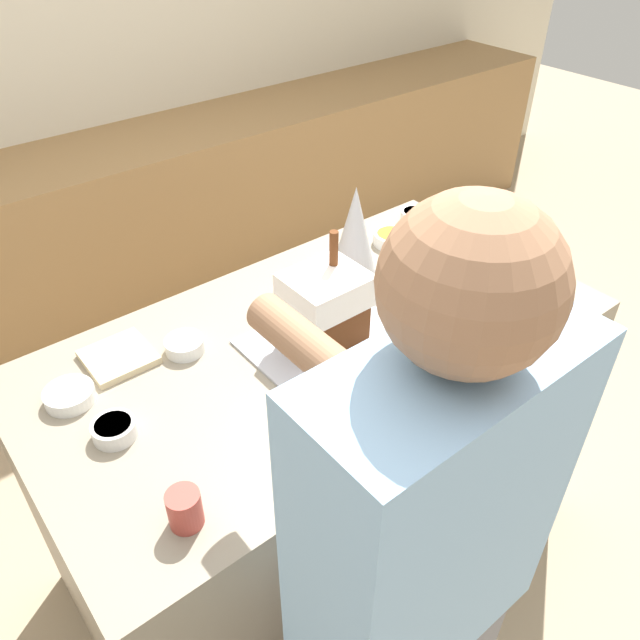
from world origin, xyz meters
The scene contains 16 objects.
ground_plane centered at (0.00, 0.00, 0.00)m, with size 12.00×12.00×0.00m, color tan.
wall_back centered at (0.00, 2.06, 1.30)m, with size 8.00×0.05×2.60m.
back_cabinet_block centered at (0.00, 1.73, 0.47)m, with size 6.00×0.60×0.94m.
kitchen_island centered at (0.00, 0.00, 0.48)m, with size 1.65×0.88×0.95m.
baking_tray centered at (0.00, -0.02, 0.96)m, with size 0.43×0.32×0.01m.
gingerbread_house centered at (0.00, -0.02, 1.08)m, with size 0.21×0.18×0.31m.
decorative_tree centered at (0.30, 0.20, 1.10)m, with size 0.15×0.15×0.30m.
candy_bowl_behind_tray centered at (-0.65, 0.19, 0.97)m, with size 0.12×0.12×0.04m.
candy_bowl_center_rear centered at (-0.33, 0.18, 0.98)m, with size 0.11×0.11×0.04m.
candy_bowl_near_tray_left centered at (-0.61, 0.01, 0.98)m, with size 0.10×0.10×0.04m.
candy_bowl_far_right centered at (0.52, 0.25, 0.98)m, with size 0.13×0.13×0.04m.
candy_bowl_near_tray_right centered at (0.53, 0.01, 0.98)m, with size 0.13×0.13×0.04m.
candy_bowl_front_corner centered at (0.68, 0.30, 0.98)m, with size 0.11×0.11×0.05m.
cookbook centered at (-0.49, 0.26, 0.96)m, with size 0.17×0.17×0.02m.
mug centered at (-0.59, -0.30, 1.00)m, with size 0.07×0.07×0.09m.
person centered at (-0.34, -0.70, 0.91)m, with size 0.46×0.58×1.76m.
Camera 1 is at (-0.86, -1.07, 2.06)m, focal length 35.00 mm.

